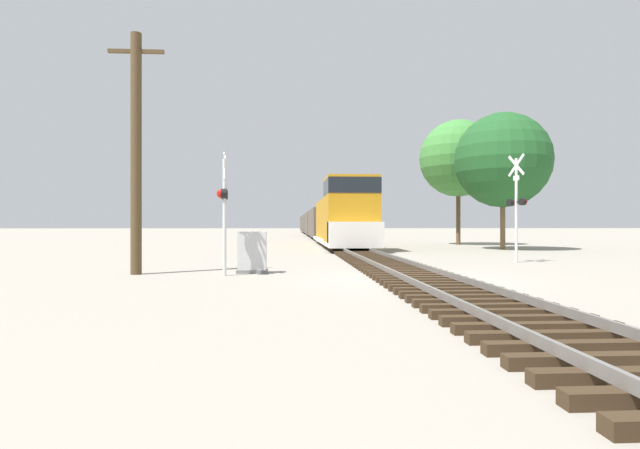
# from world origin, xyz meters

# --- Properties ---
(ground_plane) EXTENTS (400.00, 400.00, 0.00)m
(ground_plane) POSITION_xyz_m (0.00, 0.00, 0.00)
(ground_plane) COLOR gray
(rail_track_bed) EXTENTS (2.60, 160.00, 0.31)m
(rail_track_bed) POSITION_xyz_m (0.00, -0.00, 0.14)
(rail_track_bed) COLOR #382819
(rail_track_bed) RESTS_ON ground
(freight_train) EXTENTS (3.11, 87.53, 4.53)m
(freight_train) POSITION_xyz_m (0.00, 54.50, 1.82)
(freight_train) COLOR #B77A14
(freight_train) RESTS_ON ground
(crossing_signal_near) EXTENTS (0.39, 1.01, 3.89)m
(crossing_signal_near) POSITION_xyz_m (-5.83, 1.23, 2.41)
(crossing_signal_near) COLOR silver
(crossing_signal_near) RESTS_ON ground
(crossing_signal_far) EXTENTS (0.59, 1.00, 4.65)m
(crossing_signal_far) POSITION_xyz_m (6.04, 6.13, 2.54)
(crossing_signal_far) COLOR silver
(crossing_signal_far) RESTS_ON ground
(relay_cabinet) EXTENTS (1.04, 0.53, 1.40)m
(relay_cabinet) POSITION_xyz_m (-4.99, 2.05, 0.69)
(relay_cabinet) COLOR slate
(relay_cabinet) RESTS_ON ground
(utility_pole) EXTENTS (1.80, 0.35, 7.91)m
(utility_pole) POSITION_xyz_m (-8.76, 1.87, 4.04)
(utility_pole) COLOR #4C3A23
(utility_pole) RESTS_ON ground
(tree_far_right) EXTENTS (6.16, 6.16, 8.91)m
(tree_far_right) POSITION_xyz_m (10.12, 16.88, 5.82)
(tree_far_right) COLOR brown
(tree_far_right) RESTS_ON ground
(tree_mid_background) EXTENTS (6.20, 6.20, 10.09)m
(tree_mid_background) POSITION_xyz_m (9.87, 24.75, 6.98)
(tree_mid_background) COLOR brown
(tree_mid_background) RESTS_ON ground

